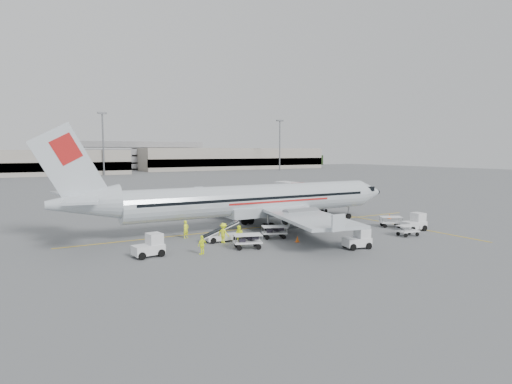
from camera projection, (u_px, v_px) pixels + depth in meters
ground at (265, 227)px, 48.53m from camera, size 360.00×360.00×0.00m
stripe_lead at (265, 227)px, 48.53m from camera, size 44.00×0.20×0.01m
stripe_cross at (406, 226)px, 48.69m from camera, size 0.20×20.00×0.01m
terminal_east at (232, 159)px, 207.84m from camera, size 90.00×26.00×10.00m
parking_garage at (131, 155)px, 197.93m from camera, size 62.00×24.00×14.00m
treeline at (68, 163)px, 198.64m from camera, size 300.00×3.00×6.00m
mast_center at (103, 144)px, 151.41m from camera, size 3.20×1.20×22.00m
mast_east at (280, 146)px, 189.09m from camera, size 3.20×1.20×22.00m
aircraft at (257, 179)px, 47.36m from camera, size 40.06×31.74×10.86m
jet_bridge at (300, 196)px, 63.60m from camera, size 2.85×14.67×3.85m
belt_loader at (222, 229)px, 40.57m from camera, size 4.36×1.86×2.31m
tug_fore at (414, 222)px, 46.13m from camera, size 2.60×1.67×1.90m
tug_mid at (357, 238)px, 37.64m from camera, size 2.52×1.73×1.79m
tug_aft at (148, 245)px, 34.63m from camera, size 2.59×1.69×1.87m
cart_loaded_a at (274, 232)px, 42.02m from camera, size 2.70×2.17×1.23m
cart_loaded_b at (248, 241)px, 37.60m from camera, size 2.78×2.14×1.28m
cart_empty_a at (408, 231)px, 43.19m from camera, size 2.25×1.49×1.11m
cart_empty_b at (391, 222)px, 48.28m from camera, size 2.70×2.38×1.21m
cone_nose at (389, 216)px, 54.33m from camera, size 0.41×0.41×0.68m
cone_port at (181, 212)px, 58.04m from camera, size 0.34×0.34×0.56m
cone_stbd at (297, 239)px, 40.29m from camera, size 0.37×0.37×0.61m
crew_a at (186, 229)px, 42.10m from camera, size 0.75×0.64×1.75m
crew_b at (239, 235)px, 39.04m from camera, size 1.01×1.09×1.79m
crew_c at (224, 233)px, 39.85m from camera, size 1.17×1.40×1.89m
crew_d at (202, 245)px, 35.41m from camera, size 1.02×0.71×1.61m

